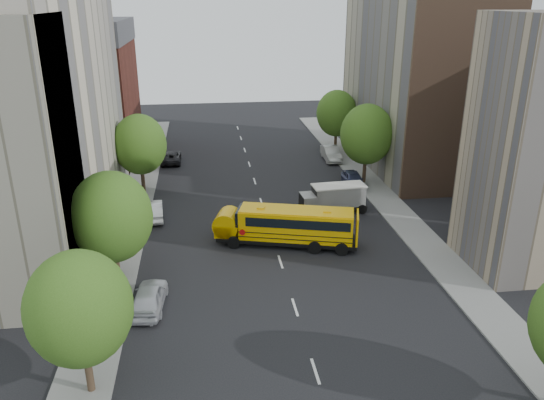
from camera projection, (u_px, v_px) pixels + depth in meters
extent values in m
plane|color=black|center=(277.00, 250.00, 39.87)|extent=(120.00, 120.00, 0.00)
cube|color=slate|center=(128.00, 230.00, 43.04)|extent=(3.00, 80.00, 0.12)
cube|color=slate|center=(400.00, 216.00, 45.90)|extent=(3.00, 80.00, 0.12)
cube|color=silver|center=(261.00, 202.00, 49.12)|extent=(0.15, 64.00, 0.01)
cube|color=beige|center=(28.00, 108.00, 39.59)|extent=(10.00, 26.00, 20.00)
cube|color=maroon|center=(89.00, 101.00, 61.20)|extent=(10.00, 15.00, 13.00)
cube|color=tan|center=(415.00, 84.00, 57.38)|extent=(10.00, 22.00, 18.00)
cube|color=brown|center=(462.00, 102.00, 47.21)|extent=(10.10, 0.30, 18.00)
cylinder|color=#38281C|center=(89.00, 368.00, 25.06)|extent=(0.36, 0.36, 2.70)
ellipsoid|color=#325717|center=(79.00, 309.00, 23.88)|extent=(4.80, 4.80, 5.52)
cylinder|color=#38281C|center=(117.00, 267.00, 34.28)|extent=(0.36, 0.36, 2.88)
ellipsoid|color=#325717|center=(111.00, 217.00, 33.02)|extent=(5.12, 5.12, 5.89)
cylinder|color=#38281C|center=(143.00, 179.00, 50.95)|extent=(0.36, 0.36, 2.81)
ellipsoid|color=#325717|center=(140.00, 144.00, 49.72)|extent=(4.99, 4.99, 5.74)
cylinder|color=#38281C|center=(364.00, 169.00, 53.66)|extent=(0.36, 0.36, 2.95)
ellipsoid|color=#325717|center=(367.00, 134.00, 52.37)|extent=(5.25, 5.25, 6.04)
cylinder|color=#38281C|center=(335.00, 140.00, 64.80)|extent=(0.36, 0.36, 2.74)
ellipsoid|color=#325717|center=(337.00, 113.00, 63.60)|extent=(4.86, 4.86, 5.59)
cube|color=black|center=(287.00, 238.00, 40.53)|extent=(10.83, 5.20, 0.28)
cube|color=#EEAF04|center=(296.00, 224.00, 40.00)|extent=(8.82, 4.59, 2.17)
cube|color=#EEAF04|center=(231.00, 228.00, 40.91)|extent=(2.23, 2.55, 0.94)
cube|color=black|center=(243.00, 215.00, 40.37)|extent=(1.05, 2.22, 1.13)
cube|color=#EEAF04|center=(296.00, 210.00, 39.61)|extent=(8.76, 4.41, 0.13)
cube|color=black|center=(298.00, 218.00, 39.81)|extent=(8.10, 4.44, 0.71)
cube|color=black|center=(296.00, 233.00, 40.27)|extent=(8.83, 4.64, 0.06)
cube|color=black|center=(296.00, 229.00, 40.14)|extent=(8.83, 4.64, 0.06)
cube|color=#EEAF04|center=(353.00, 227.00, 39.43)|extent=(0.78, 2.31, 2.17)
cube|color=#EEAF04|center=(262.00, 208.00, 39.91)|extent=(0.70, 0.70, 0.09)
cube|color=#EEAF04|center=(325.00, 211.00, 39.29)|extent=(0.70, 0.70, 0.09)
cylinder|color=#EEAF04|center=(231.00, 223.00, 40.74)|extent=(2.50, 2.63, 1.98)
cylinder|color=red|center=(245.00, 232.00, 39.43)|extent=(0.46, 0.17, 0.47)
cylinder|color=black|center=(237.00, 242.00, 39.95)|extent=(0.99, 0.53, 0.94)
cylinder|color=black|center=(243.00, 230.00, 42.13)|extent=(0.99, 0.53, 0.94)
cylinder|color=black|center=(313.00, 247.00, 39.18)|extent=(0.99, 0.53, 0.94)
cylinder|color=black|center=(315.00, 234.00, 41.36)|extent=(0.99, 0.53, 0.94)
cylinder|color=black|center=(339.00, 249.00, 38.93)|extent=(0.99, 0.53, 0.94)
cylinder|color=black|center=(339.00, 235.00, 41.11)|extent=(0.99, 0.53, 0.94)
cube|color=black|center=(333.00, 207.00, 46.73)|extent=(5.92, 2.37, 0.29)
cube|color=white|center=(338.00, 196.00, 46.46)|extent=(4.56, 2.17, 1.74)
cube|color=white|center=(310.00, 201.00, 46.06)|extent=(1.49, 1.93, 1.16)
cube|color=silver|center=(339.00, 186.00, 46.13)|extent=(4.76, 2.28, 0.12)
cylinder|color=black|center=(312.00, 213.00, 45.46)|extent=(0.83, 0.30, 0.81)
cylinder|color=black|center=(306.00, 205.00, 47.22)|extent=(0.83, 0.30, 0.81)
cylinder|color=black|center=(338.00, 211.00, 45.92)|extent=(0.83, 0.30, 0.81)
cylinder|color=black|center=(331.00, 203.00, 47.68)|extent=(0.83, 0.30, 0.81)
cylinder|color=black|center=(361.00, 209.00, 46.33)|extent=(0.83, 0.30, 0.81)
cylinder|color=black|center=(353.00, 202.00, 48.09)|extent=(0.83, 0.30, 0.81)
imported|color=#B9BBC1|center=(149.00, 297.00, 32.11)|extent=(2.23, 4.72, 1.56)
imported|color=white|center=(153.00, 210.00, 45.28)|extent=(1.95, 4.62, 1.48)
imported|color=black|center=(171.00, 157.00, 60.62)|extent=(2.18, 4.71, 1.31)
imported|color=#33395A|center=(353.00, 179.00, 52.86)|extent=(1.96, 4.50, 1.51)
imported|color=#9D9E99|center=(331.00, 153.00, 61.45)|extent=(1.80, 4.92, 1.61)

